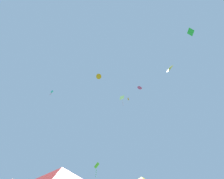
{
  "coord_description": "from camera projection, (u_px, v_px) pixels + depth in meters",
  "views": [
    {
      "loc": [
        0.07,
        -4.57,
        1.68
      ],
      "look_at": [
        2.16,
        15.98,
        17.83
      ],
      "focal_mm": 22.46,
      "sensor_mm": 36.0,
      "label": 1
    }
  ],
  "objects": [
    {
      "name": "kite_yellow_diamond",
      "position": [
        169.0,
        69.0,
        21.92
      ],
      "size": [
        1.3,
        1.37,
        1.42
      ],
      "color": "yellow"
    },
    {
      "name": "canopy_tent_red",
      "position": [
        61.0,
        175.0,
        10.58
      ],
      "size": [
        3.4,
        3.4,
        3.64
      ],
      "color": "#9E9EA3",
      "rests_on": "ground"
    },
    {
      "name": "kite_orange_delta",
      "position": [
        99.0,
        76.0,
        32.87
      ],
      "size": [
        1.6,
        1.47,
        0.99
      ],
      "color": "orange"
    },
    {
      "name": "kite_cyan_box",
      "position": [
        52.0,
        92.0,
        40.86
      ],
      "size": [
        0.77,
        0.56,
        1.8
      ],
      "color": "#2DB7CC"
    },
    {
      "name": "kite_magenta_delta",
      "position": [
        140.0,
        88.0,
        31.34
      ],
      "size": [
        1.1,
        1.15,
        0.59
      ],
      "color": "#D6389E"
    },
    {
      "name": "kite_green_diamond",
      "position": [
        191.0,
        32.0,
        26.88
      ],
      "size": [
        1.24,
        1.22,
        1.17
      ],
      "color": "green"
    },
    {
      "name": "kite_orange_box",
      "position": [
        128.0,
        99.0,
        39.23
      ],
      "size": [
        0.55,
        0.71,
        1.49
      ],
      "color": "orange"
    },
    {
      "name": "kite_white_diamond",
      "position": [
        122.0,
        98.0,
        34.01
      ],
      "size": [
        1.4,
        1.46,
        2.39
      ],
      "color": "white"
    },
    {
      "name": "kite_lime_box",
      "position": [
        97.0,
        166.0,
        24.46
      ],
      "size": [
        0.97,
        0.65,
        2.27
      ],
      "color": "#75D138"
    }
  ]
}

